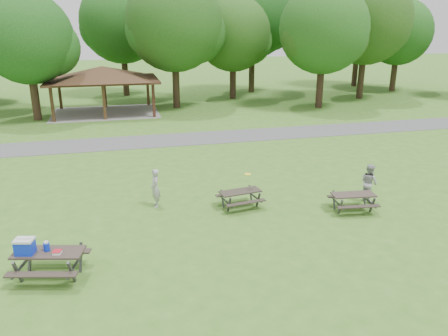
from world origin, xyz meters
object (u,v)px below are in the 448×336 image
picnic_table_middle (240,195)px  frisbee_catcher (369,183)px  picnic_table_near (41,253)px  frisbee_thrower (155,188)px

picnic_table_middle → frisbee_catcher: 5.36m
picnic_table_near → frisbee_thrower: 5.74m
picnic_table_near → frisbee_catcher: 12.58m
picnic_table_middle → picnic_table_near: bearing=-153.0°
picnic_table_near → picnic_table_middle: bearing=27.0°
frisbee_thrower → frisbee_catcher: size_ratio=0.99×
frisbee_catcher → frisbee_thrower: bearing=69.3°
picnic_table_middle → frisbee_catcher: bearing=-6.8°
frisbee_catcher → picnic_table_near: bearing=92.7°
picnic_table_near → frisbee_catcher: size_ratio=1.44×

